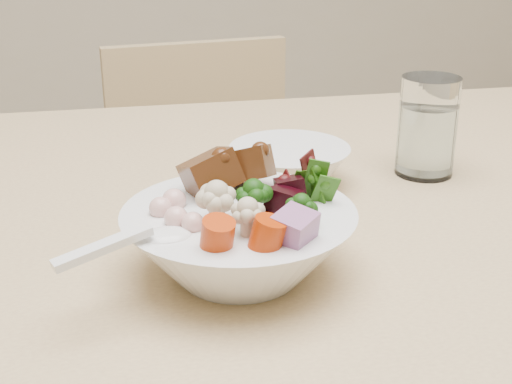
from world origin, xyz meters
TOP-DOWN VIEW (x-y plane):
  - dining_table at (0.15, -0.02)m, footprint 1.83×1.12m
  - chair_far at (-0.04, 0.74)m, footprint 0.42×0.42m
  - food_bowl at (-0.19, -0.08)m, footprint 0.21×0.21m
  - soup_spoon at (-0.27, -0.12)m, footprint 0.12×0.05m
  - water_glass at (0.09, 0.10)m, footprint 0.07×0.07m
  - side_bowl at (-0.08, 0.11)m, footprint 0.14×0.14m

SIDE VIEW (x-z plane):
  - chair_far at x=-0.04m, z-range 0.05..0.92m
  - dining_table at x=0.15m, z-range 0.33..1.15m
  - side_bowl at x=-0.08m, z-range 0.83..0.87m
  - food_bowl at x=-0.19m, z-range 0.81..0.92m
  - water_glass at x=0.09m, z-range 0.82..0.94m
  - soup_spoon at x=-0.27m, z-range 0.88..0.90m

